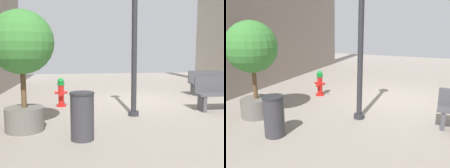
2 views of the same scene
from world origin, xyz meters
The scene contains 5 objects.
ground_plane centered at (0.00, 0.00, 0.00)m, with size 23.40×23.40×0.00m, color gray.
fire_hydrant centered at (2.62, 0.57, 0.44)m, with size 0.40×0.37×0.89m.
planter_tree centered at (3.27, 3.02, 1.68)m, with size 1.34×1.34×2.55m.
street_lamp centered at (0.66, 2.06, 2.47)m, with size 0.36×0.36×3.98m.
trash_bin centered at (2.07, 3.79, 0.47)m, with size 0.47×0.47×0.93m.
Camera 2 is at (-1.18, 7.71, 2.42)m, focal length 37.79 mm.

